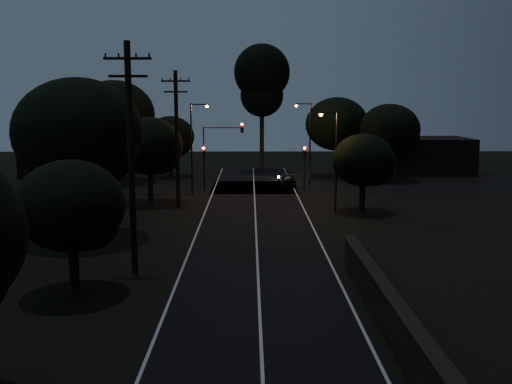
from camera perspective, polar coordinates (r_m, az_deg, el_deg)
name	(u,v)px	position (r m, az deg, el deg)	size (l,w,h in m)	color
road_surface	(255,209)	(43.77, -0.09, -1.71)	(60.00, 70.00, 0.03)	black
utility_pole_mid	(131,155)	(27.55, -12.41, 3.61)	(2.20, 0.30, 11.00)	black
utility_pole_far	(177,137)	(44.29, -7.93, 5.47)	(2.20, 0.30, 10.50)	black
tree_left_b	(74,208)	(25.31, -17.75, -1.56)	(4.60, 4.60, 5.85)	black
tree_left_c	(83,136)	(35.17, -16.95, 5.42)	(7.63, 7.63, 9.63)	black
tree_left_d	(151,148)	(46.57, -10.43, 4.39)	(5.48, 5.48, 6.96)	black
tree_far_nw	(172,138)	(62.45, -8.40, 5.41)	(5.18, 5.18, 6.57)	black
tree_far_w	(117,116)	(59.23, -13.73, 7.38)	(8.04, 8.04, 10.25)	black
tree_far_ne	(339,125)	(62.51, 8.31, 6.60)	(6.77, 6.77, 8.57)	black
tree_far_e	(392,131)	(60.59, 13.42, 5.96)	(6.22, 6.22, 7.89)	black
tree_right_a	(366,162)	(42.85, 10.91, 3.00)	(4.61, 4.61, 5.86)	black
tall_pine	(262,80)	(66.89, 0.60, 11.16)	(6.44, 6.44, 14.64)	black
building_left	(75,155)	(67.08, -17.64, 3.58)	(10.00, 8.00, 4.40)	black
building_right	(428,155)	(68.26, 16.81, 3.54)	(9.00, 7.00, 4.00)	black
signal_left	(204,160)	(52.29, -5.23, 3.18)	(0.28, 0.35, 4.10)	black
signal_right	(304,160)	(52.36, 4.87, 3.19)	(0.28, 0.35, 4.10)	black
signal_mast	(222,144)	(52.05, -3.40, 4.84)	(3.70, 0.35, 6.25)	black
streetlight_a	(194,142)	(50.22, -6.25, 4.98)	(1.66, 0.26, 8.00)	black
streetlight_b	(308,138)	(56.25, 5.23, 5.45)	(1.66, 0.26, 8.00)	black
streetlight_c	(334,154)	(42.49, 7.82, 3.78)	(1.46, 0.26, 7.50)	black
car	(287,180)	(55.50, 3.11, 1.25)	(1.47, 3.65, 1.24)	black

